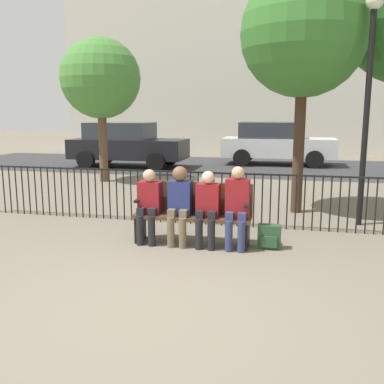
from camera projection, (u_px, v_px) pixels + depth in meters
ground_plane at (144, 307)px, 4.36m from camera, size 80.00×80.00×0.00m
park_bench at (193, 211)px, 6.46m from camera, size 1.76×0.45×0.92m
seated_person_0 at (149, 202)px, 6.45m from camera, size 0.34×0.39×1.12m
seated_person_1 at (179, 201)px, 6.34m from camera, size 0.34×0.39×1.18m
seated_person_2 at (207, 205)px, 6.25m from camera, size 0.34×0.39×1.12m
seated_person_3 at (237, 204)px, 6.15m from camera, size 0.34×0.39×1.20m
backpack at (269, 237)px, 6.24m from camera, size 0.33×0.20×0.35m
fence_railing at (206, 194)px, 7.50m from camera, size 9.01×0.03×0.95m
tree_0 at (101, 79)px, 11.93m from camera, size 2.23×2.23×4.03m
tree_1 at (304, 34)px, 7.96m from camera, size 2.38×2.38×4.61m
lamp_post at (369, 77)px, 7.14m from camera, size 0.28×0.28×3.88m
street_surface at (251, 167)px, 15.86m from camera, size 24.00×6.00×0.01m
parked_car_0 at (276, 143)px, 16.32m from camera, size 4.20×1.94×1.62m
parked_car_1 at (126, 144)px, 15.64m from camera, size 4.20×1.94×1.62m
building_facade at (268, 26)px, 22.35m from camera, size 20.00×6.00×12.93m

